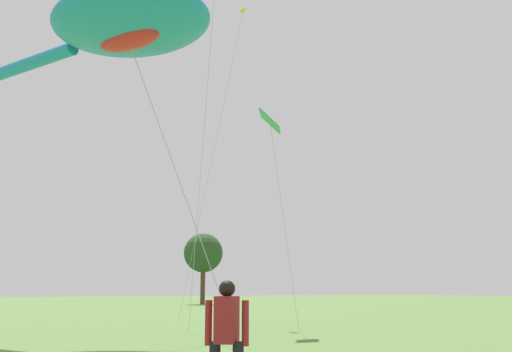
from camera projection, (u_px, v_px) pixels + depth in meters
name	position (u px, v px, depth m)	size (l,w,h in m)	color
big_show_kite	(125.00, 25.00, 19.37)	(6.81, 11.71, 10.83)	#1E8CBF
person_redhead_woman	(227.00, 334.00, 7.50)	(0.46, 0.46, 1.61)	black
small_kite_triangle_green	(239.00, 31.00, 32.65)	(2.27, 3.57, 17.04)	yellow
small_kite_stunt_black	(271.00, 126.00, 23.10)	(2.06, 1.36, 8.46)	green
tree_broad_distant	(203.00, 253.00, 65.20)	(4.34, 4.34, 7.79)	#513823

